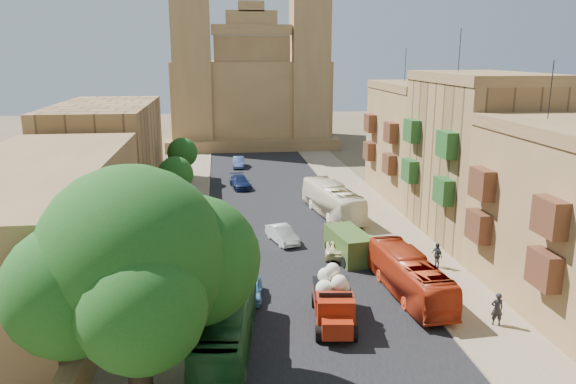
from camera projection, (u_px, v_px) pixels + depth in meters
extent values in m
cube|color=black|center=(283.00, 224.00, 51.88)|extent=(14.00, 140.00, 0.01)
cube|color=#806E54|center=(382.00, 220.00, 53.02)|extent=(5.00, 140.00, 0.01)
cube|color=#806E54|center=(178.00, 227.00, 50.73)|extent=(5.00, 140.00, 0.01)
cube|color=#806E54|center=(357.00, 220.00, 52.71)|extent=(0.25, 140.00, 0.12)
cube|color=#806E54|center=(206.00, 226.00, 51.02)|extent=(0.25, 140.00, 0.12)
cylinder|color=black|center=(551.00, 90.00, 34.93)|extent=(0.06, 0.06, 3.60)
cube|color=#562E1C|center=(544.00, 269.00, 30.24)|extent=(0.90, 2.20, 2.00)
cube|color=#562E1C|center=(478.00, 226.00, 37.79)|extent=(0.90, 2.20, 2.00)
cube|color=#562E1C|center=(550.00, 217.00, 29.53)|extent=(0.90, 2.20, 2.00)
cube|color=#562E1C|center=(482.00, 184.00, 37.08)|extent=(0.90, 2.20, 2.00)
cube|color=olive|center=(477.00, 161.00, 47.43)|extent=(8.00, 14.00, 13.00)
cube|color=brown|center=(484.00, 77.00, 45.77)|extent=(8.20, 14.00, 0.80)
cylinder|color=black|center=(460.00, 50.00, 47.82)|extent=(0.06, 0.06, 3.60)
cube|color=#205221|center=(443.00, 191.00, 43.49)|extent=(0.90, 2.20, 2.00)
cube|color=#205221|center=(410.00, 171.00, 51.04)|extent=(0.90, 2.20, 2.00)
cube|color=#205221|center=(447.00, 144.00, 42.62)|extent=(0.90, 2.20, 2.00)
cube|color=#205221|center=(412.00, 131.00, 50.17)|extent=(0.90, 2.20, 2.00)
cube|color=olive|center=(419.00, 144.00, 61.09)|extent=(8.00, 14.00, 11.50)
cube|color=brown|center=(422.00, 86.00, 59.61)|extent=(8.20, 14.00, 0.80)
cylinder|color=black|center=(405.00, 65.00, 61.66)|extent=(0.06, 0.06, 3.60)
cube|color=#562E1C|center=(389.00, 164.00, 57.11)|extent=(0.90, 2.20, 2.00)
cube|color=#562E1C|center=(369.00, 151.00, 64.66)|extent=(0.90, 2.20, 2.00)
cube|color=#562E1C|center=(391.00, 132.00, 56.34)|extent=(0.90, 2.20, 2.00)
cube|color=#562E1C|center=(370.00, 123.00, 63.89)|extent=(0.90, 2.20, 2.00)
cube|color=olive|center=(127.00, 259.00, 40.53)|extent=(1.00, 40.00, 1.80)
cube|color=brown|center=(34.00, 226.00, 37.14)|extent=(10.00, 28.00, 8.40)
cube|color=olive|center=(106.00, 149.00, 61.99)|extent=(10.00, 22.00, 10.00)
cube|color=olive|center=(250.00, 102.00, 99.32)|extent=(26.00, 20.00, 14.00)
cube|color=brown|center=(254.00, 145.00, 90.67)|extent=(28.00, 4.00, 1.80)
cube|color=brown|center=(252.00, 87.00, 90.12)|extent=(12.00, 2.00, 16.00)
cube|color=olive|center=(252.00, 30.00, 87.98)|extent=(12.60, 2.40, 1.60)
cube|color=olive|center=(251.00, 18.00, 87.57)|extent=(8.00, 2.00, 2.40)
cube|color=olive|center=(251.00, 6.00, 87.14)|extent=(4.00, 2.00, 1.60)
cube|color=olive|center=(192.00, 59.00, 89.15)|extent=(6.00, 6.00, 29.00)
cube|color=olive|center=(310.00, 58.00, 91.44)|extent=(6.00, 6.00, 29.00)
cylinder|color=#39291C|center=(139.00, 357.00, 25.20)|extent=(1.08, 1.08, 4.12)
sphere|color=#113A10|center=(132.00, 259.00, 24.08)|extent=(8.23, 8.23, 8.23)
sphere|color=#113A10|center=(195.00, 260.00, 25.80)|extent=(6.07, 6.07, 6.07)
sphere|color=#113A10|center=(71.00, 290.00, 23.06)|extent=(5.63, 5.63, 5.63)
sphere|color=#113A10|center=(142.00, 308.00, 21.91)|extent=(5.20, 5.20, 5.20)
sphere|color=#113A10|center=(112.00, 225.00, 26.02)|extent=(4.77, 4.77, 4.77)
cylinder|color=#39291C|center=(149.00, 300.00, 33.06)|extent=(0.44, 0.44, 2.31)
sphere|color=#113A10|center=(147.00, 263.00, 32.50)|extent=(3.35, 3.35, 3.35)
cylinder|color=#39291C|center=(167.00, 238.00, 44.66)|extent=(0.44, 0.44, 1.97)
sphere|color=#113A10|center=(165.00, 214.00, 44.18)|extent=(2.86, 2.86, 2.86)
cylinder|color=#39291C|center=(177.00, 198.00, 56.16)|extent=(0.44, 0.44, 2.44)
sphere|color=#113A10|center=(175.00, 174.00, 55.57)|extent=(3.54, 3.54, 3.54)
cylinder|color=#39291C|center=(183.00, 173.00, 67.71)|extent=(0.44, 0.44, 2.49)
sphere|color=#113A10|center=(182.00, 153.00, 67.11)|extent=(3.62, 3.62, 3.62)
cube|color=maroon|center=(332.00, 296.00, 33.47)|extent=(2.55, 3.74, 0.88)
cube|color=black|center=(332.00, 289.00, 33.36)|extent=(2.60, 3.80, 0.12)
cube|color=maroon|center=(335.00, 312.00, 31.27)|extent=(2.23, 1.89, 1.76)
cube|color=maroon|center=(337.00, 328.00, 30.23)|extent=(1.79, 1.36, 0.98)
cube|color=black|center=(336.00, 300.00, 31.11)|extent=(1.85, 0.32, 0.88)
cylinder|color=black|center=(319.00, 334.00, 30.63)|extent=(0.44, 0.91, 0.88)
cylinder|color=black|center=(354.00, 333.00, 30.63)|extent=(0.44, 0.91, 0.88)
cylinder|color=black|center=(315.00, 300.00, 34.79)|extent=(0.44, 0.91, 0.88)
cylinder|color=black|center=(346.00, 300.00, 34.80)|extent=(0.44, 0.91, 0.88)
sphere|color=beige|center=(325.00, 289.00, 32.73)|extent=(1.07, 1.07, 1.07)
sphere|color=beige|center=(341.00, 287.00, 33.02)|extent=(1.07, 1.07, 1.07)
sphere|color=beige|center=(331.00, 281.00, 33.87)|extent=(1.07, 1.07, 1.07)
sphere|color=beige|center=(326.00, 276.00, 33.26)|extent=(0.98, 0.98, 0.98)
sphere|color=beige|center=(340.00, 283.00, 32.33)|extent=(0.98, 0.98, 0.98)
sphere|color=beige|center=(333.00, 270.00, 32.97)|extent=(0.88, 0.88, 0.88)
cube|color=#3C5921|center=(349.00, 245.00, 42.90)|extent=(3.01, 5.44, 2.13)
cylinder|color=black|center=(345.00, 262.00, 41.11)|extent=(0.46, 0.89, 0.85)
cylinder|color=black|center=(370.00, 260.00, 41.65)|extent=(0.46, 0.89, 0.85)
cylinder|color=black|center=(328.00, 246.00, 44.46)|extent=(0.46, 0.89, 0.85)
cylinder|color=black|center=(352.00, 244.00, 45.00)|extent=(0.46, 0.89, 0.85)
imported|color=#1F5725|center=(226.00, 326.00, 29.31)|extent=(3.83, 10.79, 2.94)
imported|color=#AF2F13|center=(409.00, 276.00, 36.13)|extent=(2.94, 10.02, 2.76)
imported|color=#FCEECC|center=(332.00, 200.00, 54.10)|extent=(4.32, 11.26, 3.06)
imported|color=#4D89BB|center=(251.00, 290.00, 35.90)|extent=(1.79, 3.68, 1.21)
imported|color=silver|center=(282.00, 234.00, 46.60)|extent=(2.60, 4.47, 1.39)
imported|color=beige|center=(340.00, 246.00, 43.87)|extent=(3.15, 5.21, 1.35)
imported|color=#0E193F|center=(240.00, 182.00, 65.49)|extent=(2.62, 5.08, 1.41)
imported|color=white|center=(320.00, 196.00, 59.71)|extent=(2.30, 3.54, 1.12)
imported|color=#375198|center=(239.00, 162.00, 77.41)|extent=(1.66, 4.37, 1.42)
imported|color=black|center=(497.00, 309.00, 32.34)|extent=(0.77, 0.55, 1.98)
imported|color=#35363B|center=(437.00, 255.00, 41.08)|extent=(0.77, 1.19, 1.89)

